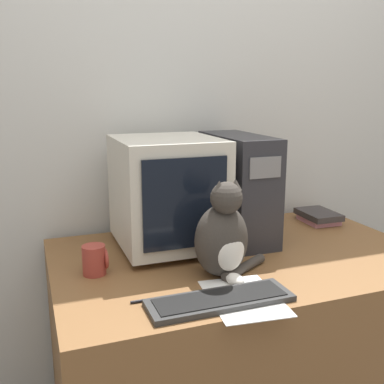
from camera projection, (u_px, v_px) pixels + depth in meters
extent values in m
cube|color=silver|center=(195.00, 116.00, 2.09)|extent=(7.00, 0.05, 2.50)
cube|color=brown|center=(239.00, 341.00, 1.82)|extent=(1.42, 0.89, 0.75)
cube|color=beige|center=(168.00, 244.00, 1.81)|extent=(0.27, 0.26, 0.02)
cube|color=beige|center=(167.00, 191.00, 1.76)|extent=(0.39, 0.43, 0.41)
cube|color=black|center=(185.00, 204.00, 1.56)|extent=(0.31, 0.01, 0.32)
cube|color=#28282D|center=(238.00, 187.00, 1.88)|extent=(0.18, 0.45, 0.44)
cube|color=slate|center=(265.00, 168.00, 1.65)|extent=(0.13, 0.01, 0.08)
cube|color=#2D2D2D|center=(220.00, 300.00, 1.33)|extent=(0.44, 0.14, 0.02)
cube|color=black|center=(220.00, 297.00, 1.33)|extent=(0.40, 0.11, 0.00)
ellipsoid|color=#38332D|center=(221.00, 241.00, 1.51)|extent=(0.21, 0.18, 0.25)
ellipsoid|color=white|center=(230.00, 251.00, 1.46)|extent=(0.11, 0.06, 0.14)
sphere|color=#38332D|center=(226.00, 198.00, 1.45)|extent=(0.12, 0.12, 0.11)
cone|color=#38332D|center=(219.00, 186.00, 1.43)|extent=(0.04, 0.04, 0.04)
cone|color=#38332D|center=(235.00, 184.00, 1.46)|extent=(0.04, 0.04, 0.04)
ellipsoid|color=white|center=(235.00, 279.00, 1.46)|extent=(0.06, 0.08, 0.04)
cylinder|color=#38332D|center=(244.00, 267.00, 1.56)|extent=(0.21, 0.15, 0.03)
cube|color=pink|center=(319.00, 219.00, 2.15)|extent=(0.15, 0.18, 0.03)
cube|color=#383333|center=(318.00, 214.00, 2.14)|extent=(0.15, 0.21, 0.03)
cylinder|color=black|center=(155.00, 299.00, 1.35)|extent=(0.15, 0.01, 0.01)
cube|color=white|center=(243.00, 298.00, 1.37)|extent=(0.24, 0.32, 0.00)
cylinder|color=#9E382D|center=(94.00, 260.00, 1.53)|extent=(0.08, 0.08, 0.10)
torus|color=#9E382D|center=(106.00, 259.00, 1.55)|extent=(0.01, 0.07, 0.07)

